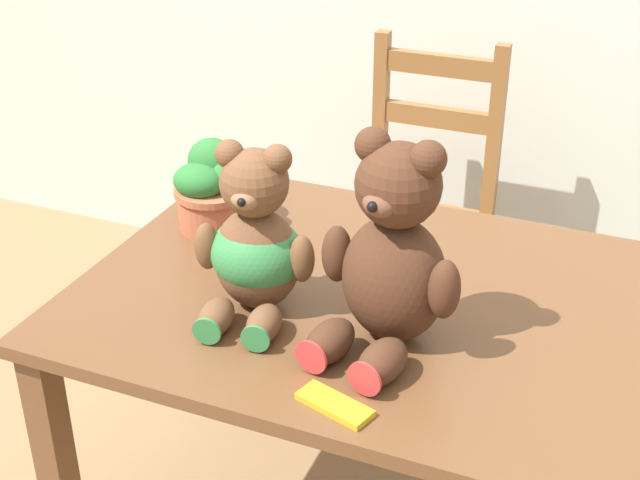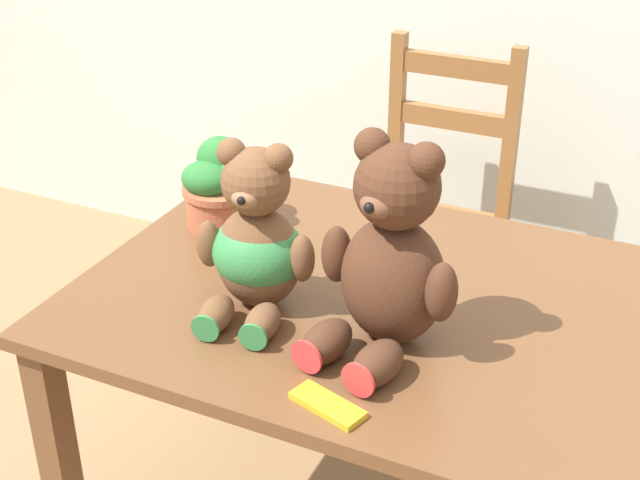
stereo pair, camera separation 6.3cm
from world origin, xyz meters
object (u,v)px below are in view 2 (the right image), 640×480
at_px(teddy_bear_left, 256,244).
at_px(teddy_bear_right, 390,259).
at_px(chocolate_bar, 327,405).
at_px(potted_plant, 221,186).
at_px(wooden_chair_behind, 432,221).

distance_m(teddy_bear_left, teddy_bear_right, 0.28).
distance_m(teddy_bear_right, chocolate_bar, 0.28).
bearing_deg(teddy_bear_left, teddy_bear_right, 171.07).
bearing_deg(teddy_bear_right, teddy_bear_left, 10.70).
height_order(teddy_bear_right, chocolate_bar, teddy_bear_right).
bearing_deg(chocolate_bar, potted_plant, 134.77).
height_order(wooden_chair_behind, teddy_bear_left, teddy_bear_left).
relative_size(teddy_bear_right, chocolate_bar, 3.03).
bearing_deg(teddy_bear_left, wooden_chair_behind, -100.66).
xyz_separation_m(wooden_chair_behind, potted_plant, (-0.29, -0.69, 0.34)).
height_order(wooden_chair_behind, potted_plant, wooden_chair_behind).
height_order(wooden_chair_behind, chocolate_bar, wooden_chair_behind).
height_order(teddy_bear_left, teddy_bear_right, teddy_bear_right).
relative_size(teddy_bear_left, potted_plant, 1.70).
distance_m(wooden_chair_behind, chocolate_bar, 1.24).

